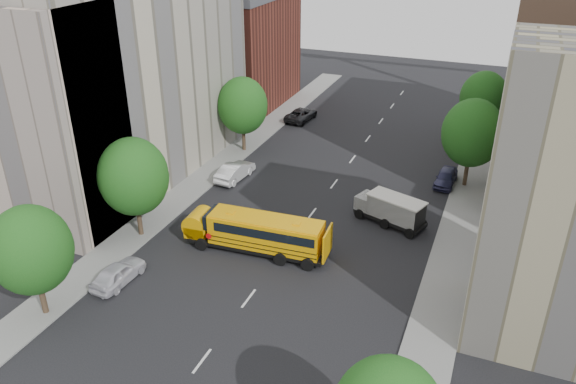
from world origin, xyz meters
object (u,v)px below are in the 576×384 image
Objects in this scene: street_tree_4 at (472,133)px; street_tree_5 at (484,98)px; parked_car_4 at (446,177)px; parked_car_0 at (118,273)px; school_bus at (256,231)px; parked_car_1 at (235,171)px; safari_truck at (391,209)px; parked_car_2 at (301,114)px; street_tree_0 at (31,250)px; street_tree_2 at (243,106)px; street_tree_1 at (134,177)px.

street_tree_4 reaches higher than street_tree_5.
parked_car_0 is at bearing -125.11° from parked_car_4.
school_bus is 2.16× the size of parked_car_1.
school_bus reaches higher than safari_truck.
parked_car_2 reaches higher than parked_car_4.
street_tree_0 is 0.71× the size of school_bus.
street_tree_4 reaches higher than parked_car_2.
parked_car_0 is at bearing -116.94° from safari_truck.
street_tree_4 is 1.88× the size of parked_car_0.
school_bus is 9.84m from parked_car_0.
street_tree_2 reaches higher than parked_car_2.
parked_car_4 is (3.11, 8.71, -0.56)m from safari_truck.
street_tree_4 is (22.00, 18.00, 0.12)m from street_tree_1.
street_tree_0 reaches higher than parked_car_4.
school_bus is at bearing -61.42° from street_tree_2.
parked_car_1 is at bearing -71.08° from street_tree_2.
parked_car_4 is at bearing 40.87° from street_tree_1.
street_tree_4 is at bearing 0.00° from street_tree_2.
safari_truck is at bearing 174.87° from parked_car_1.
street_tree_5 is 1.27× the size of safari_truck.
street_tree_2 reaches higher than safari_truck.
street_tree_2 reaches higher than parked_car_0.
street_tree_0 is 1.45× the size of parked_car_2.
street_tree_4 reaches higher than safari_truck.
street_tree_4 reaches higher than street_tree_1.
street_tree_4 is at bearing 15.97° from parked_car_4.
parked_car_2 is at bearing -85.05° from parked_car_1.
street_tree_1 is 29.19m from parked_car_2.
safari_truck is 9.27m from parked_car_4.
street_tree_1 reaches higher than parked_car_2.
street_tree_0 is 28.00m from street_tree_2.
parked_car_4 is (20.36, 17.62, -4.24)m from street_tree_1.
street_tree_4 is 31.14m from parked_car_0.
street_tree_0 reaches higher than safari_truck.
parked_car_4 is at bearing -156.66° from parked_car_1.
safari_truck reaches higher than parked_car_2.
street_tree_2 is 19.82m from safari_truck.
safari_truck is 20.93m from parked_car_0.
street_tree_0 is at bearing -128.16° from street_tree_4.
parked_car_0 is at bearing 94.95° from parked_car_1.
school_bus is at bearing -114.29° from street_tree_5.
parked_car_2 is at bearing -87.41° from parked_car_0.
parked_car_2 is (-19.80, -1.21, -3.99)m from street_tree_5.
parked_car_1 is (2.20, -6.42, -4.04)m from street_tree_2.
street_tree_2 is 20.77m from parked_car_4.
street_tree_4 is (22.00, 28.00, 0.43)m from street_tree_0.
parked_car_1 reaches higher than parked_car_0.
school_bus is at bearing 8.48° from street_tree_1.
parked_car_0 is 34.43m from parked_car_2.
street_tree_2 is 7.90m from parked_car_1.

